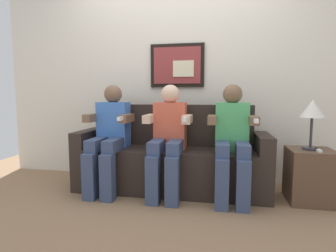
% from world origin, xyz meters
% --- Properties ---
extents(ground_plane, '(5.71, 5.71, 0.00)m').
position_xyz_m(ground_plane, '(0.00, 0.00, 0.00)').
color(ground_plane, '#8C6B4C').
extents(back_wall_assembly, '(4.39, 0.10, 2.60)m').
position_xyz_m(back_wall_assembly, '(0.00, 0.76, 1.30)').
color(back_wall_assembly, silver).
rests_on(back_wall_assembly, ground_plane).
extents(couch, '(1.99, 0.58, 0.90)m').
position_xyz_m(couch, '(0.00, 0.33, 0.31)').
color(couch, '#2D231E').
rests_on(couch, ground_plane).
extents(person_on_left, '(0.46, 0.56, 1.11)m').
position_xyz_m(person_on_left, '(-0.62, 0.16, 0.61)').
color(person_on_left, '#3F72CC').
rests_on(person_on_left, ground_plane).
extents(person_in_middle, '(0.46, 0.56, 1.11)m').
position_xyz_m(person_in_middle, '(0.00, 0.16, 0.61)').
color(person_in_middle, '#D8593F').
rests_on(person_in_middle, ground_plane).
extents(person_on_right, '(0.46, 0.56, 1.11)m').
position_xyz_m(person_on_right, '(0.62, 0.16, 0.61)').
color(person_on_right, '#4CB266').
rests_on(person_on_right, ground_plane).
extents(side_table_right, '(0.40, 0.40, 0.50)m').
position_xyz_m(side_table_right, '(1.35, 0.22, 0.25)').
color(side_table_right, brown).
rests_on(side_table_right, ground_plane).
extents(table_lamp, '(0.22, 0.22, 0.46)m').
position_xyz_m(table_lamp, '(1.33, 0.22, 0.86)').
color(table_lamp, '#333338').
rests_on(table_lamp, side_table_right).
extents(spare_remote_on_table, '(0.04, 0.13, 0.02)m').
position_xyz_m(spare_remote_on_table, '(1.38, 0.15, 0.51)').
color(spare_remote_on_table, white).
rests_on(spare_remote_on_table, side_table_right).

